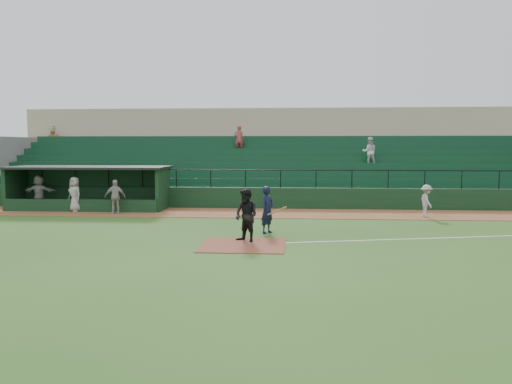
{
  "coord_description": "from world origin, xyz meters",
  "views": [
    {
      "loc": [
        1.88,
        -19.55,
        3.55
      ],
      "look_at": [
        0.0,
        5.0,
        1.4
      ],
      "focal_mm": 36.92,
      "sensor_mm": 36.0,
      "label": 1
    }
  ],
  "objects": [
    {
      "name": "ground",
      "position": [
        0.0,
        0.0,
        0.0
      ],
      "size": [
        90.0,
        90.0,
        0.0
      ],
      "primitive_type": "plane",
      "color": "#2D541B",
      "rests_on": "ground"
    },
    {
      "name": "runner",
      "position": [
        8.33,
        6.93,
        0.84
      ],
      "size": [
        0.71,
        1.1,
        1.62
      ],
      "primitive_type": "imported",
      "rotation": [
        0.0,
        0.0,
        1.68
      ],
      "color": "#A8A29D",
      "rests_on": "warning_track"
    },
    {
      "name": "warning_track",
      "position": [
        0.0,
        8.0,
        0.01
      ],
      "size": [
        40.0,
        4.0,
        0.03
      ],
      "primitive_type": "cube",
      "color": "brown",
      "rests_on": "ground"
    },
    {
      "name": "dugout_player_b",
      "position": [
        -10.02,
        7.83,
        0.96
      ],
      "size": [
        1.09,
        0.98,
        1.87
      ],
      "primitive_type": "imported",
      "rotation": [
        0.0,
        0.0,
        -0.55
      ],
      "color": "#A7A29C",
      "rests_on": "warning_track"
    },
    {
      "name": "dugout_player_c",
      "position": [
        -12.48,
        8.76,
        0.99
      ],
      "size": [
        1.77,
        0.57,
        1.91
      ],
      "primitive_type": "imported",
      "rotation": [
        0.0,
        0.0,
        3.14
      ],
      "color": "#A8A39D",
      "rests_on": "warning_track"
    },
    {
      "name": "stadium_structure",
      "position": [
        -0.0,
        16.46,
        2.3
      ],
      "size": [
        38.0,
        13.08,
        6.4
      ],
      "color": "black",
      "rests_on": "ground"
    },
    {
      "name": "batter_at_plate",
      "position": [
        0.72,
        1.7,
        0.96
      ],
      "size": [
        1.17,
        0.84,
        1.93
      ],
      "color": "black",
      "rests_on": "ground"
    },
    {
      "name": "dugout_player_a",
      "position": [
        -7.56,
        7.14,
        0.92
      ],
      "size": [
        1.11,
        0.67,
        1.78
      ],
      "primitive_type": "imported",
      "rotation": [
        0.0,
        0.0,
        0.24
      ],
      "color": "#A8A39D",
      "rests_on": "warning_track"
    },
    {
      "name": "home_plate_dirt",
      "position": [
        0.0,
        -1.0,
        0.01
      ],
      "size": [
        3.0,
        3.0,
        0.03
      ],
      "primitive_type": "cube",
      "color": "brown",
      "rests_on": "ground"
    },
    {
      "name": "foul_line",
      "position": [
        8.0,
        1.2,
        0.01
      ],
      "size": [
        17.49,
        4.44,
        0.01
      ],
      "primitive_type": "cube",
      "rotation": [
        0.0,
        0.0,
        0.24
      ],
      "color": "white",
      "rests_on": "ground"
    },
    {
      "name": "dugout",
      "position": [
        -9.75,
        9.56,
        1.33
      ],
      "size": [
        8.9,
        3.2,
        2.42
      ],
      "color": "black",
      "rests_on": "ground"
    },
    {
      "name": "umpire",
      "position": [
        0.05,
        -0.36,
        0.99
      ],
      "size": [
        1.22,
        1.19,
        1.99
      ],
      "primitive_type": "imported",
      "rotation": [
        0.0,
        0.0,
        -0.66
      ],
      "color": "black",
      "rests_on": "ground"
    }
  ]
}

